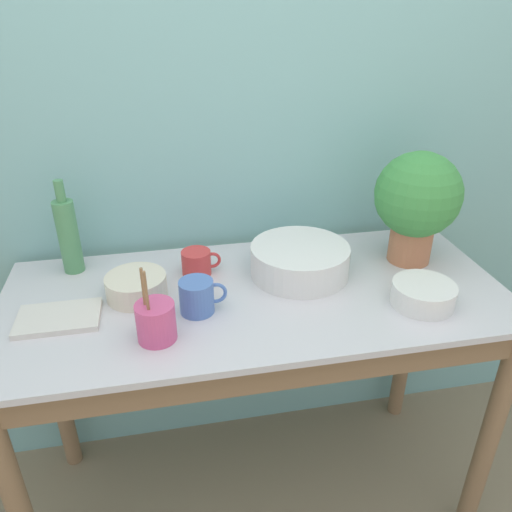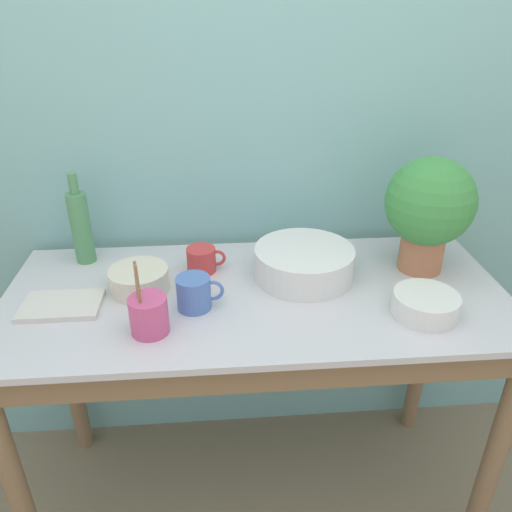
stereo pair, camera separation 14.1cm
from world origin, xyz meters
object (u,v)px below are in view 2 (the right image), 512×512
Objects in this scene: mug_blue at (195,293)px; potted_plant at (429,207)px; bottle_tall at (81,226)px; tray_board at (62,305)px; bowl_small_cream at (139,279)px; utensil_cup at (149,315)px; bowl_wash_large at (304,263)px; mug_red at (202,260)px; bowl_small_enamel_white at (425,305)px.

potted_plant is at bearing 13.28° from mug_blue.
bottle_tall is 1.38× the size of tray_board.
bowl_small_cream is 0.22m from utensil_cup.
bottle_tall is 0.29m from bowl_small_cream.
tray_board is (-0.70, -0.12, -0.04)m from bowl_wash_large.
potted_plant reaches higher than mug_red.
tray_board is (-0.39, -0.18, -0.03)m from mug_red.
mug_blue is 0.75× the size of bowl_small_cream.
utensil_cup is (-0.82, -0.27, -0.16)m from potted_plant.
bowl_small_enamel_white is (0.29, -0.23, -0.02)m from bowl_wash_large.
mug_red is 0.67m from bowl_small_enamel_white.
mug_red reaches higher than tray_board.
bowl_small_enamel_white reaches higher than tray_board.
potted_plant reaches higher than mug_blue.
bottle_tall is at bearing 139.93° from mug_blue.
mug_red is (0.38, -0.10, -0.09)m from bottle_tall.
mug_blue is 0.61× the size of tray_board.
mug_blue is at bearing -33.60° from bowl_small_cream.
bowl_small_enamel_white is at bearing -21.60° from bottle_tall.
bowl_wash_large reaches higher than bowl_small_enamel_white.
mug_red is (-0.69, 0.04, -0.17)m from potted_plant.
bowl_wash_large is at bearing 141.78° from bowl_small_enamel_white.
mug_blue is at bearing 42.09° from utensil_cup.
mug_red is 0.70× the size of bowl_small_cream.
bowl_small_enamel_white is at bearing -38.22° from bowl_wash_large.
bowl_small_enamel_white is at bearing -7.80° from mug_blue.
mug_blue reaches higher than bowl_small_cream.
bowl_small_cream is (-0.17, 0.11, -0.01)m from mug_blue.
bowl_small_cream is at bearing -44.73° from bottle_tall.
potted_plant is 2.75× the size of mug_blue.
potted_plant is at bearing 72.15° from bowl_small_enamel_white.
bottle_tall is at bearing 167.08° from bowl_wash_large.
bottle_tall is (-0.69, 0.16, 0.08)m from bowl_wash_large.
potted_plant is 0.41m from bowl_wash_large.
mug_red is (0.02, 0.21, -0.01)m from mug_blue.
bowl_wash_large is 0.51m from utensil_cup.
bowl_wash_large reaches higher than bowl_small_cream.
potted_plant reaches higher than bowl_small_enamel_white.
bottle_tall reaches higher than bowl_small_enamel_white.
mug_blue is 1.07× the size of mug_red.
bottle_tall is at bearing 165.60° from mug_red.
bottle_tall is 1.71× the size of bowl_small_cream.
mug_blue is at bearing -40.07° from bottle_tall.
tray_board is (-0.21, -0.08, -0.03)m from bowl_small_cream.
bottle_tall is 1.06m from bowl_small_enamel_white.
potted_plant is at bearing 18.19° from utensil_cup.
tray_board is at bearing -170.41° from bowl_wash_large.
mug_blue is at bearing -4.30° from tray_board.
bottle_tall is at bearing 135.27° from bowl_small_cream.
mug_red is 0.56× the size of tray_board.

